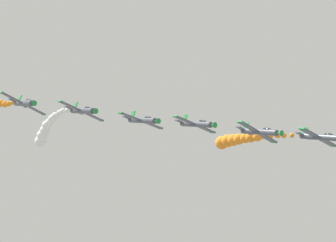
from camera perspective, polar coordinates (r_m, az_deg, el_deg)
name	(u,v)px	position (r m, az deg, el deg)	size (l,w,h in m)	color
airplane_lead	(321,137)	(103.88, 15.56, -1.61)	(9.00, 10.35, 3.91)	#474C56
smoke_trail_lead	(238,140)	(120.74, 7.24, -1.92)	(3.05, 23.73, 4.86)	orange
airplane_left_inner	(260,132)	(101.05, 9.50, -1.10)	(8.81, 10.35, 4.39)	#474C56
airplane_right_inner	(197,124)	(102.21, 2.98, -0.31)	(9.11, 10.35, 3.61)	#474C56
airplane_left_outer	(143,120)	(102.64, -2.64, 0.09)	(9.15, 10.35, 3.53)	#474C56
airplane_right_outer	(83,111)	(104.03, -8.82, 1.08)	(8.92, 10.35, 4.12)	#474C56
smoke_trail_right_outer	(46,131)	(126.34, -12.57, -1.02)	(4.20, 22.91, 9.33)	white
airplane_trailing	(24,103)	(108.26, -14.66, 1.81)	(8.69, 10.35, 4.65)	#474C56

